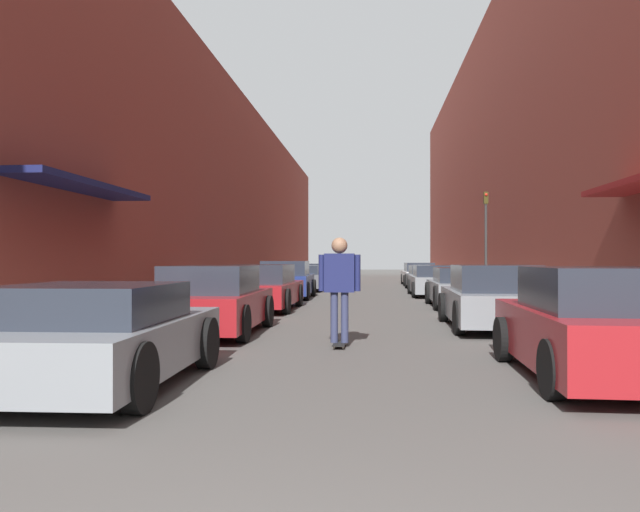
# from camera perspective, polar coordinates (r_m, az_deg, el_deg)

# --- Properties ---
(ground) EXTENTS (127.04, 127.04, 0.00)m
(ground) POSITION_cam_1_polar(r_m,az_deg,el_deg) (24.81, 4.12, -3.70)
(ground) COLOR #4C4947
(curb_strip_left) EXTENTS (1.80, 57.74, 0.12)m
(curb_strip_left) POSITION_cam_1_polar(r_m,az_deg,el_deg) (31.00, -4.83, -2.90)
(curb_strip_left) COLOR #A3A099
(curb_strip_left) RESTS_ON ground
(curb_strip_right) EXTENTS (1.80, 57.74, 0.12)m
(curb_strip_right) POSITION_cam_1_polar(r_m,az_deg,el_deg) (30.91, 13.34, -2.90)
(curb_strip_right) COLOR #A3A099
(curb_strip_right) RESTS_ON ground
(building_row_left) EXTENTS (4.90, 57.74, 9.32)m
(building_row_left) POSITION_cam_1_polar(r_m,az_deg,el_deg) (31.73, -10.02, 5.48)
(building_row_left) COLOR brown
(building_row_left) RESTS_ON ground
(building_row_right) EXTENTS (4.90, 57.74, 13.44)m
(building_row_right) POSITION_cam_1_polar(r_m,az_deg,el_deg) (31.87, 18.55, 9.20)
(building_row_right) COLOR brown
(building_row_right) RESTS_ON ground
(parked_car_left_0) EXTENTS (2.08, 4.02, 1.19)m
(parked_car_left_0) POSITION_cam_1_polar(r_m,az_deg,el_deg) (7.70, -19.73, -6.88)
(parked_car_left_0) COLOR gray
(parked_car_left_0) RESTS_ON ground
(parked_car_left_1) EXTENTS (1.88, 4.25, 1.35)m
(parked_car_left_1) POSITION_cam_1_polar(r_m,az_deg,el_deg) (12.50, -9.72, -4.08)
(parked_car_left_1) COLOR maroon
(parked_car_left_1) RESTS_ON ground
(parked_car_left_2) EXTENTS (2.01, 4.70, 1.32)m
(parked_car_left_2) POSITION_cam_1_polar(r_m,az_deg,el_deg) (18.22, -5.34, -2.93)
(parked_car_left_2) COLOR maroon
(parked_car_left_2) RESTS_ON ground
(parked_car_left_3) EXTENTS (1.98, 4.16, 1.41)m
(parked_car_left_3) POSITION_cam_1_polar(r_m,az_deg,el_deg) (23.50, -3.11, -2.24)
(parked_car_left_3) COLOR navy
(parked_car_left_3) RESTS_ON ground
(parked_car_left_4) EXTENTS (2.07, 3.98, 1.19)m
(parked_car_left_4) POSITION_cam_1_polar(r_m,az_deg,el_deg) (29.04, -1.67, -2.03)
(parked_car_left_4) COLOR #515459
(parked_car_left_4) RESTS_ON ground
(parked_car_left_5) EXTENTS (2.02, 4.30, 1.23)m
(parked_car_left_5) POSITION_cam_1_polar(r_m,az_deg,el_deg) (34.47, -0.63, -1.73)
(parked_car_left_5) COLOR black
(parked_car_left_5) RESTS_ON ground
(parked_car_right_0) EXTENTS (1.96, 4.03, 1.38)m
(parked_car_right_0) POSITION_cam_1_polar(r_m,az_deg,el_deg) (8.41, 24.17, -5.85)
(parked_car_right_0) COLOR maroon
(parked_car_right_0) RESTS_ON ground
(parked_car_right_1) EXTENTS (1.93, 4.34, 1.35)m
(parked_car_right_1) POSITION_cam_1_polar(r_m,az_deg,el_deg) (13.79, 15.48, -3.72)
(parked_car_right_1) COLOR gray
(parked_car_right_1) RESTS_ON ground
(parked_car_right_2) EXTENTS (2.00, 4.44, 1.22)m
(parked_car_right_2) POSITION_cam_1_polar(r_m,az_deg,el_deg) (19.58, 12.91, -2.83)
(parked_car_right_2) COLOR gray
(parked_car_right_2) RESTS_ON ground
(parked_car_right_3) EXTENTS (2.05, 4.44, 1.23)m
(parked_car_right_3) POSITION_cam_1_polar(r_m,az_deg,el_deg) (25.37, 10.51, -2.26)
(parked_car_right_3) COLOR gray
(parked_car_right_3) RESTS_ON ground
(parked_car_right_4) EXTENTS (2.01, 3.95, 1.18)m
(parked_car_right_4) POSITION_cam_1_polar(r_m,az_deg,el_deg) (30.52, 9.78, -1.95)
(parked_car_right_4) COLOR gray
(parked_car_right_4) RESTS_ON ground
(parked_car_right_5) EXTENTS (1.87, 4.35, 1.27)m
(parked_car_right_5) POSITION_cam_1_polar(r_m,az_deg,el_deg) (35.56, 9.02, -1.68)
(parked_car_right_5) COLOR silver
(parked_car_right_5) RESTS_ON ground
(skateboarder) EXTENTS (0.71, 0.78, 1.84)m
(skateboarder) POSITION_cam_1_polar(r_m,az_deg,el_deg) (10.48, 1.79, -2.14)
(skateboarder) COLOR black
(skateboarder) RESTS_ON ground
(traffic_light) EXTENTS (0.16, 0.22, 3.90)m
(traffic_light) POSITION_cam_1_polar(r_m,az_deg,el_deg) (24.37, 14.93, 2.13)
(traffic_light) COLOR #2D2D2D
(traffic_light) RESTS_ON curb_strip_right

